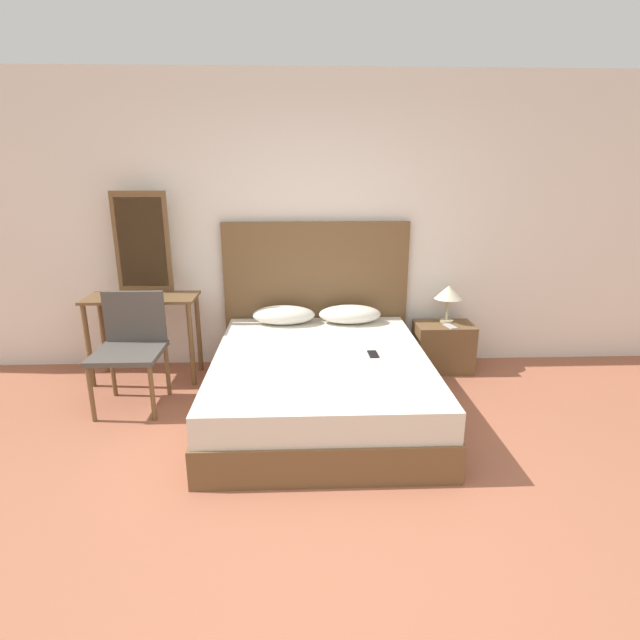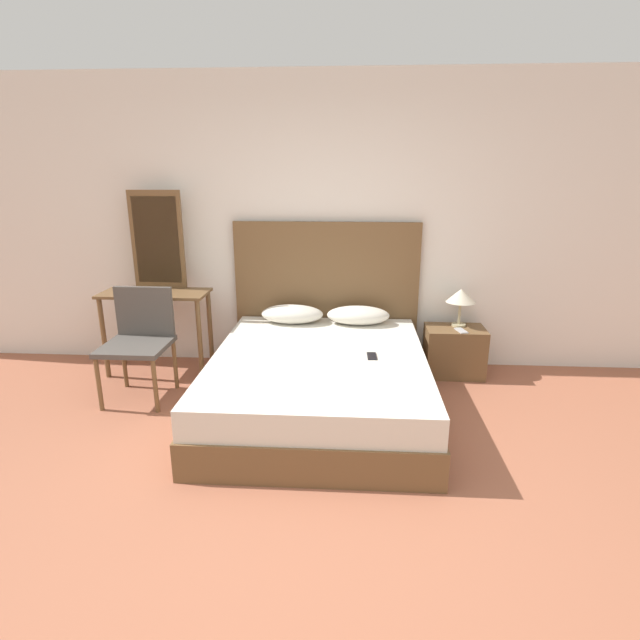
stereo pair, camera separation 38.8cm
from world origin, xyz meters
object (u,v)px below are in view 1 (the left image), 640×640
at_px(nightstand, 443,347).
at_px(vanity_desk, 143,313).
at_px(chair, 131,342).
at_px(bed, 321,383).
at_px(phone_on_nightstand, 450,326).
at_px(phone_on_bed, 373,354).
at_px(table_lamp, 448,293).

height_order(nightstand, vanity_desk, vanity_desk).
bearing_deg(chair, nightstand, 12.60).
relative_size(bed, nightstand, 3.82).
xyz_separation_m(phone_on_nightstand, chair, (-2.75, -0.52, 0.07)).
bearing_deg(phone_on_bed, table_lamp, 47.55).
relative_size(bed, phone_on_bed, 13.43).
height_order(nightstand, chair, chair).
distance_m(phone_on_bed, chair, 1.93).
distance_m(bed, chair, 1.56).
xyz_separation_m(nightstand, phone_on_nightstand, (0.03, -0.09, 0.23)).
xyz_separation_m(nightstand, table_lamp, (0.04, 0.07, 0.51)).
relative_size(phone_on_bed, chair, 0.17).
bearing_deg(phone_on_bed, phone_on_nightstand, 42.26).
bearing_deg(nightstand, phone_on_nightstand, -72.83).
bearing_deg(nightstand, phone_on_bed, -133.53).
height_order(bed, nightstand, bed).
distance_m(bed, nightstand, 1.46).
bearing_deg(chair, phone_on_nightstand, 10.67).
bearing_deg(table_lamp, phone_on_bed, -132.45).
relative_size(nightstand, chair, 0.59).
distance_m(phone_on_bed, vanity_desk, 2.10).
xyz_separation_m(bed, phone_on_bed, (0.41, -0.02, 0.25)).
bearing_deg(nightstand, vanity_desk, -177.89).
xyz_separation_m(vanity_desk, chair, (0.05, -0.51, -0.09)).
height_order(bed, phone_on_nightstand, bed).
xyz_separation_m(phone_on_nightstand, vanity_desk, (-2.79, -0.01, 0.16)).
relative_size(nightstand, table_lamp, 1.52).
xyz_separation_m(phone_on_bed, phone_on_nightstand, (0.83, 0.75, -0.02)).
relative_size(bed, phone_on_nightstand, 12.62).
bearing_deg(phone_on_nightstand, vanity_desk, -179.76).
bearing_deg(vanity_desk, phone_on_bed, -20.66).
relative_size(phone_on_bed, vanity_desk, 0.16).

